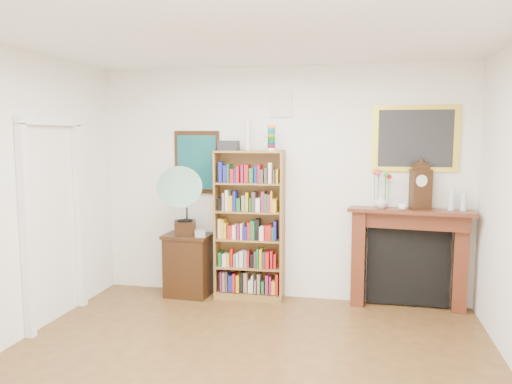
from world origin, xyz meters
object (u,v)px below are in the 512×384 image
teacup (402,207)px  mantel_clock (421,187)px  fireplace (409,249)px  cd_stack (200,233)px  flower_vase (381,201)px  bottle_right (464,202)px  side_cabinet (188,265)px  bottle_left (451,200)px  gramophone (180,196)px  bookshelf (249,217)px

teacup → mantel_clock: bearing=29.5°
fireplace → cd_stack: 2.45m
flower_vase → bottle_right: bottle_right is taller
bottle_right → side_cabinet: bearing=-178.9°
bottle_left → mantel_clock: bearing=175.9°
gramophone → bottle_right: (3.22, 0.18, 0.00)m
bottle_right → flower_vase: bearing=178.8°
gramophone → bottle_right: 3.23m
bookshelf → fireplace: size_ratio=1.49×
gramophone → teacup: bearing=-19.1°
gramophone → flower_vase: 2.36m
bottle_left → fireplace: bearing=172.4°
side_cabinet → teacup: size_ratio=7.96×
bookshelf → fireplace: (1.86, 0.07, -0.33)m
side_cabinet → bottle_right: size_ratio=3.87×
cd_stack → teacup: bearing=2.0°
fireplace → flower_vase: (-0.32, -0.05, 0.56)m
flower_vase → cd_stack: bearing=-175.1°
bookshelf → flower_vase: bearing=-1.6°
fireplace → bottle_left: bearing=-1.7°
bookshelf → mantel_clock: size_ratio=4.00×
cd_stack → teacup: 2.37m
side_cabinet → mantel_clock: (2.73, 0.09, 1.02)m
bookshelf → side_cabinet: (-0.76, -0.06, -0.62)m
gramophone → flower_vase: size_ratio=5.36×
fireplace → gramophone: size_ratio=1.64×
fireplace → bookshelf: bearing=-172.0°
mantel_clock → bottle_right: (0.45, -0.03, -0.15)m
flower_vase → side_cabinet: bearing=-178.1°
flower_vase → teacup: 0.25m
mantel_clock → teacup: bearing=-171.2°
bookshelf → bottle_right: 2.43m
gramophone → fireplace: bearing=-16.0°
bookshelf → teacup: 1.78m
fireplace → gramophone: bearing=-168.9°
fireplace → gramophone: (-2.67, -0.24, 0.57)m
gramophone → mantel_clock: 2.78m
cd_stack → mantel_clock: mantel_clock is taller
fireplace → cd_stack: bearing=-168.8°
side_cabinet → bottle_right: (3.18, 0.06, 0.87)m
mantel_clock → flower_vase: 0.46m
side_cabinet → gramophone: gramophone is taller
teacup → bottle_left: size_ratio=0.41×
side_cabinet → flower_vase: (2.30, 0.08, 0.85)m
bookshelf → cd_stack: bearing=-166.8°
fireplace → gramophone: 2.74m
flower_vase → bottle_left: 0.75m
side_cabinet → bottle_right: 3.30m
gramophone → bottle_left: size_ratio=3.56×
fireplace → mantel_clock: (0.10, -0.03, 0.73)m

